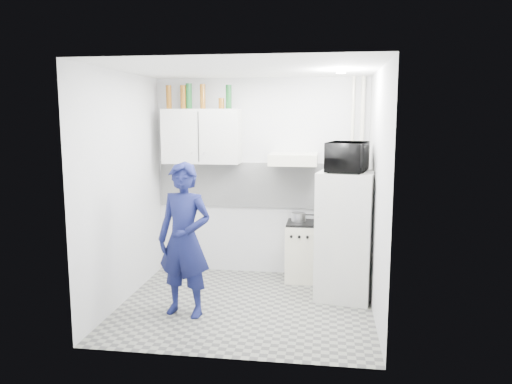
# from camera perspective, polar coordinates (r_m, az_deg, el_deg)

# --- Properties ---
(floor) EXTENTS (2.80, 2.80, 0.00)m
(floor) POSITION_cam_1_polar(r_m,az_deg,el_deg) (5.75, -1.19, -12.84)
(floor) COLOR gray
(floor) RESTS_ON ground
(ceiling) EXTENTS (2.80, 2.80, 0.00)m
(ceiling) POSITION_cam_1_polar(r_m,az_deg,el_deg) (5.37, -1.28, 13.90)
(ceiling) COLOR white
(ceiling) RESTS_ON wall_back
(wall_back) EXTENTS (2.80, 0.00, 2.80)m
(wall_back) POSITION_cam_1_polar(r_m,az_deg,el_deg) (6.64, 0.54, 1.67)
(wall_back) COLOR silver
(wall_back) RESTS_ON floor
(wall_left) EXTENTS (0.00, 2.60, 2.60)m
(wall_left) POSITION_cam_1_polar(r_m,az_deg,el_deg) (5.81, -14.99, 0.36)
(wall_left) COLOR silver
(wall_left) RESTS_ON floor
(wall_right) EXTENTS (0.00, 2.60, 2.60)m
(wall_right) POSITION_cam_1_polar(r_m,az_deg,el_deg) (5.37, 13.68, -0.26)
(wall_right) COLOR silver
(wall_right) RESTS_ON floor
(person) EXTENTS (0.66, 0.50, 1.64)m
(person) POSITION_cam_1_polar(r_m,az_deg,el_deg) (5.33, -8.18, -5.42)
(person) COLOR #131849
(person) RESTS_ON floor
(stove) EXTENTS (0.46, 0.46, 0.74)m
(stove) POSITION_cam_1_polar(r_m,az_deg,el_deg) (6.52, 5.50, -6.85)
(stove) COLOR silver
(stove) RESTS_ON floor
(fridge) EXTENTS (0.71, 0.71, 1.49)m
(fridge) POSITION_cam_1_polar(r_m,az_deg,el_deg) (5.89, 10.17, -4.89)
(fridge) COLOR silver
(fridge) RESTS_ON floor
(stove_top) EXTENTS (0.44, 0.44, 0.03)m
(stove_top) POSITION_cam_1_polar(r_m,az_deg,el_deg) (6.43, 5.55, -3.56)
(stove_top) COLOR black
(stove_top) RESTS_ON stove
(saucepan) EXTENTS (0.19, 0.19, 0.10)m
(saucepan) POSITION_cam_1_polar(r_m,az_deg,el_deg) (6.48, 4.89, -2.86)
(saucepan) COLOR silver
(saucepan) RESTS_ON stove_top
(microwave) EXTENTS (0.68, 0.53, 0.34)m
(microwave) POSITION_cam_1_polar(r_m,az_deg,el_deg) (5.75, 10.41, 3.97)
(microwave) COLOR black
(microwave) RESTS_ON fridge
(bottle_a) EXTENTS (0.07, 0.07, 0.30)m
(bottle_a) POSITION_cam_1_polar(r_m,az_deg,el_deg) (6.69, -9.94, 10.62)
(bottle_a) COLOR brown
(bottle_a) RESTS_ON upper_cabinet
(bottle_b) EXTENTS (0.08, 0.08, 0.30)m
(bottle_b) POSITION_cam_1_polar(r_m,az_deg,el_deg) (6.63, -8.30, 10.68)
(bottle_b) COLOR brown
(bottle_b) RESTS_ON upper_cabinet
(bottle_c) EXTENTS (0.08, 0.08, 0.32)m
(bottle_c) POSITION_cam_1_polar(r_m,az_deg,el_deg) (6.61, -7.67, 10.79)
(bottle_c) COLOR #144C1E
(bottle_c) RESTS_ON upper_cabinet
(bottle_d) EXTENTS (0.07, 0.07, 0.32)m
(bottle_d) POSITION_cam_1_polar(r_m,az_deg,el_deg) (6.56, -6.11, 10.79)
(bottle_d) COLOR brown
(bottle_d) RESTS_ON upper_cabinet
(canister_b) EXTENTS (0.07, 0.07, 0.14)m
(canister_b) POSITION_cam_1_polar(r_m,az_deg,el_deg) (6.50, -3.99, 10.06)
(canister_b) COLOR brown
(canister_b) RESTS_ON upper_cabinet
(bottle_e) EXTENTS (0.08, 0.08, 0.30)m
(bottle_e) POSITION_cam_1_polar(r_m,az_deg,el_deg) (6.48, -3.14, 10.80)
(bottle_e) COLOR #144C1E
(bottle_e) RESTS_ON upper_cabinet
(upper_cabinet) EXTENTS (1.00, 0.35, 0.70)m
(upper_cabinet) POSITION_cam_1_polar(r_m,az_deg,el_deg) (6.56, -6.20, 6.36)
(upper_cabinet) COLOR silver
(upper_cabinet) RESTS_ON wall_back
(range_hood) EXTENTS (0.60, 0.50, 0.14)m
(range_hood) POSITION_cam_1_polar(r_m,az_deg,el_deg) (6.32, 4.30, 3.75)
(range_hood) COLOR silver
(range_hood) RESTS_ON wall_back
(backsplash) EXTENTS (2.74, 0.03, 0.60)m
(backsplash) POSITION_cam_1_polar(r_m,az_deg,el_deg) (6.64, 0.53, 0.80)
(backsplash) COLOR white
(backsplash) RESTS_ON wall_back
(pipe_a) EXTENTS (0.05, 0.05, 2.60)m
(pipe_a) POSITION_cam_1_polar(r_m,az_deg,el_deg) (6.51, 11.86, 1.35)
(pipe_a) COLOR silver
(pipe_a) RESTS_ON floor
(pipe_b) EXTENTS (0.04, 0.04, 2.60)m
(pipe_b) POSITION_cam_1_polar(r_m,az_deg,el_deg) (6.51, 10.81, 1.37)
(pipe_b) COLOR silver
(pipe_b) RESTS_ON floor
(ceiling_spot_fixture) EXTENTS (0.10, 0.10, 0.02)m
(ceiling_spot_fixture) POSITION_cam_1_polar(r_m,az_deg,el_deg) (5.50, 9.71, 13.35)
(ceiling_spot_fixture) COLOR white
(ceiling_spot_fixture) RESTS_ON ceiling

